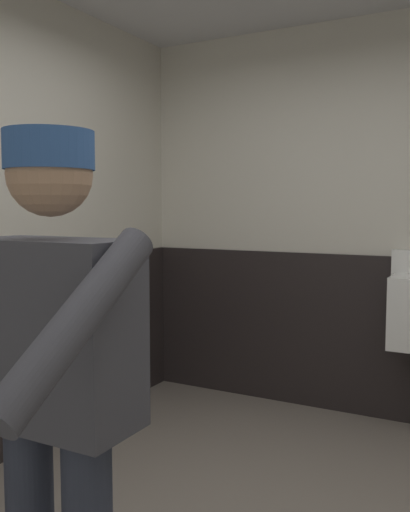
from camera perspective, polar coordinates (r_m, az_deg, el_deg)
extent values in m
cube|color=beige|center=(3.95, 16.92, 3.56)|extent=(3.94, 0.12, 2.68)
cube|color=black|center=(3.97, 16.42, -7.91)|extent=(3.34, 0.03, 1.10)
cube|color=#3F3F47|center=(1.62, -15.26, -7.54)|extent=(0.48, 0.24, 0.52)
cylinder|color=#3F3F47|center=(1.25, -12.93, -6.39)|extent=(0.09, 0.50, 0.39)
sphere|color=tan|center=(1.59, -15.62, 8.08)|extent=(0.23, 0.23, 0.23)
cylinder|color=#335999|center=(1.59, -15.67, 10.38)|extent=(0.24, 0.24, 0.10)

